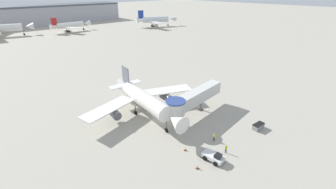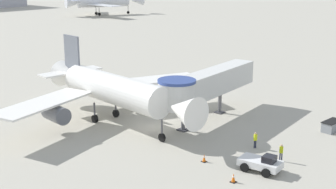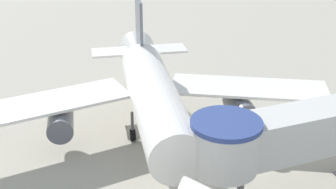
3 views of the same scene
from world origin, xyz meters
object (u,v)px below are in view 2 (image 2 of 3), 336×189
(service_container_gray, at_px, (332,126))
(background_jet_blue_tail, at_px, (102,1))
(traffic_cone_apron_front, at_px, (233,178))
(traffic_cone_near_nose, at_px, (204,158))
(ground_crew_marshaller, at_px, (281,151))
(jet_bridge, at_px, (204,85))
(pushback_tug_white, at_px, (261,163))
(main_airplane, at_px, (112,90))
(ground_crew_wing_walker, at_px, (255,139))

(service_container_gray, xyz_separation_m, background_jet_blue_tail, (69.28, 120.07, 4.54))
(traffic_cone_apron_front, height_order, traffic_cone_near_nose, traffic_cone_apron_front)
(service_container_gray, height_order, ground_crew_marshaller, ground_crew_marshaller)
(traffic_cone_apron_front, xyz_separation_m, background_jet_blue_tail, (87.17, 119.22, 4.75))
(ground_crew_marshaller, bearing_deg, traffic_cone_apron_front, 67.38)
(jet_bridge, bearing_deg, background_jet_blue_tail, 49.02)
(pushback_tug_white, relative_size, service_container_gray, 1.39)
(jet_bridge, xyz_separation_m, background_jet_blue_tail, (75.86, 107.27, 0.81))
(main_airplane, relative_size, traffic_cone_apron_front, 35.17)
(jet_bridge, relative_size, ground_crew_marshaller, 10.56)
(service_container_gray, distance_m, traffic_cone_near_nose, 16.97)
(service_container_gray, xyz_separation_m, traffic_cone_near_nose, (-16.13, 5.29, -0.24))
(pushback_tug_white, bearing_deg, service_container_gray, -7.92)
(ground_crew_marshaller, bearing_deg, main_airplane, -7.84)
(service_container_gray, distance_m, ground_crew_wing_walker, 10.63)
(ground_crew_marshaller, distance_m, ground_crew_wing_walker, 3.75)
(service_container_gray, xyz_separation_m, traffic_cone_apron_front, (-17.89, 0.84, -0.21))
(pushback_tug_white, height_order, service_container_gray, pushback_tug_white)
(jet_bridge, bearing_deg, traffic_cone_apron_front, -139.14)
(traffic_cone_apron_front, xyz_separation_m, ground_crew_marshaller, (6.65, -0.77, 0.58))
(traffic_cone_near_nose, xyz_separation_m, ground_crew_marshaller, (4.89, -5.21, 0.60))
(ground_crew_wing_walker, bearing_deg, traffic_cone_near_nose, 6.82)
(background_jet_blue_tail, bearing_deg, traffic_cone_near_nose, 165.09)
(main_airplane, distance_m, background_jet_blue_tail, 130.08)
(jet_bridge, relative_size, pushback_tug_white, 4.54)
(jet_bridge, height_order, ground_crew_wing_walker, jet_bridge)
(jet_bridge, bearing_deg, ground_crew_wing_walker, -116.13)
(background_jet_blue_tail, bearing_deg, service_container_gray, 171.76)
(jet_bridge, height_order, ground_crew_marshaller, jet_bridge)
(main_airplane, height_order, pushback_tug_white, main_airplane)
(ground_crew_marshaller, relative_size, background_jet_blue_tail, 0.05)
(service_container_gray, bearing_deg, jet_bridge, 117.20)
(traffic_cone_near_nose, relative_size, background_jet_blue_tail, 0.02)
(main_airplane, relative_size, pushback_tug_white, 7.23)
(service_container_gray, relative_size, background_jet_blue_tail, 0.09)
(jet_bridge, height_order, service_container_gray, jet_bridge)
(main_airplane, height_order, ground_crew_wing_walker, main_airplane)
(traffic_cone_apron_front, bearing_deg, ground_crew_marshaller, -6.58)
(traffic_cone_apron_front, relative_size, background_jet_blue_tail, 0.02)
(background_jet_blue_tail, bearing_deg, main_airplane, 161.85)
(pushback_tug_white, xyz_separation_m, ground_crew_wing_walker, (4.38, 3.31, 0.20))
(pushback_tug_white, height_order, ground_crew_wing_walker, ground_crew_wing_walker)
(traffic_cone_apron_front, height_order, ground_crew_marshaller, ground_crew_marshaller)
(service_container_gray, distance_m, traffic_cone_apron_front, 17.91)
(traffic_cone_apron_front, xyz_separation_m, ground_crew_wing_walker, (7.89, 2.77, 0.57))
(ground_crew_marshaller, relative_size, ground_crew_wing_walker, 1.01)
(traffic_cone_near_nose, bearing_deg, ground_crew_marshaller, -46.83)
(service_container_gray, relative_size, traffic_cone_apron_front, 3.51)
(jet_bridge, distance_m, traffic_cone_near_nose, 12.78)
(traffic_cone_apron_front, distance_m, ground_crew_wing_walker, 8.39)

